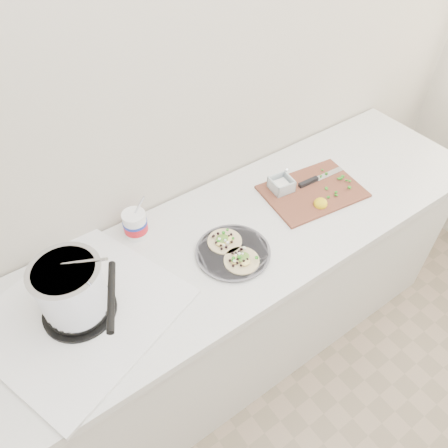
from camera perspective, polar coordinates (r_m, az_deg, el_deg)
counter at (r=2.07m, az=0.15°, el=-10.20°), size 2.44×0.66×0.90m
stove at (r=1.50m, az=-18.92°, el=-9.07°), size 0.75×0.72×0.28m
taco_plate at (r=1.64m, az=1.18°, el=-3.50°), size 0.29×0.29×0.04m
tub at (r=1.71m, az=-11.47°, el=0.23°), size 0.09×0.09×0.21m
cutboard at (r=1.93m, az=11.23°, el=4.56°), size 0.45×0.34×0.07m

